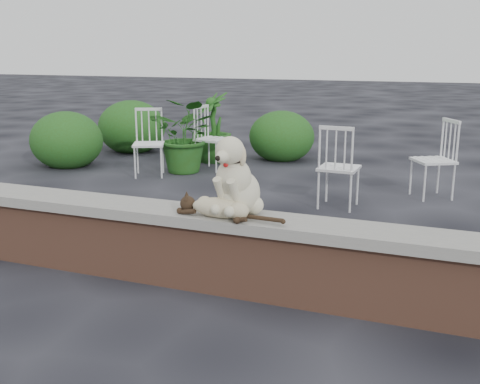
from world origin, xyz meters
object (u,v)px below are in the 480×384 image
(cat, at_px, (221,207))
(chair_e, at_px, (212,138))
(chair_d, at_px, (433,159))
(chair_c, at_px, (339,166))
(dog, at_px, (239,174))
(potted_plant_b, at_px, (213,127))
(chair_a, at_px, (149,143))
(potted_plant_a, at_px, (186,136))

(cat, xyz_separation_m, chair_e, (-1.87, 4.07, -0.19))
(cat, bearing_deg, chair_d, 79.26)
(chair_c, bearing_deg, cat, 85.74)
(dog, relative_size, chair_c, 0.63)
(chair_c, height_order, potted_plant_b, potted_plant_b)
(chair_a, bearing_deg, potted_plant_b, 47.50)
(dog, relative_size, cat, 0.61)
(chair_d, xyz_separation_m, chair_a, (-3.78, -0.16, 0.00))
(dog, relative_size, chair_e, 0.63)
(cat, bearing_deg, potted_plant_b, 123.54)
(chair_a, relative_size, potted_plant_a, 0.88)
(cat, xyz_separation_m, chair_c, (0.30, 2.67, -0.19))
(dog, relative_size, chair_d, 0.63)
(cat, xyz_separation_m, potted_plant_a, (-2.13, 3.76, -0.12))
(chair_d, height_order, chair_c, same)
(chair_d, distance_m, chair_c, 1.27)
(chair_a, distance_m, potted_plant_a, 0.57)
(chair_d, height_order, chair_a, same)
(chair_e, xyz_separation_m, chair_a, (-0.65, -0.73, 0.00))
(chair_a, height_order, potted_plant_a, potted_plant_a)
(dog, xyz_separation_m, potted_plant_b, (-2.20, 4.49, -0.33))
(dog, bearing_deg, chair_c, 94.01)
(chair_d, bearing_deg, potted_plant_b, -139.00)
(potted_plant_b, bearing_deg, potted_plant_a, -91.14)
(potted_plant_a, bearing_deg, potted_plant_b, 88.86)
(potted_plant_b, bearing_deg, chair_c, -39.29)
(chair_c, distance_m, potted_plant_a, 2.67)
(chair_c, xyz_separation_m, chair_e, (-2.17, 1.40, 0.00))
(chair_e, xyz_separation_m, potted_plant_a, (-0.26, -0.31, 0.07))
(dog, distance_m, chair_d, 3.58)
(dog, height_order, chair_e, dog)
(chair_d, distance_m, potted_plant_b, 3.56)
(cat, distance_m, chair_d, 3.73)
(chair_d, distance_m, chair_e, 3.18)
(cat, distance_m, potted_plant_b, 5.10)
(chair_c, distance_m, chair_e, 2.58)
(chair_e, bearing_deg, cat, -146.30)
(cat, xyz_separation_m, potted_plant_b, (-2.12, 4.64, -0.11))
(chair_e, relative_size, chair_a, 1.00)
(dog, relative_size, potted_plant_a, 0.55)
(chair_d, xyz_separation_m, potted_plant_a, (-3.39, 0.25, 0.07))
(chair_d, distance_m, chair_a, 3.78)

